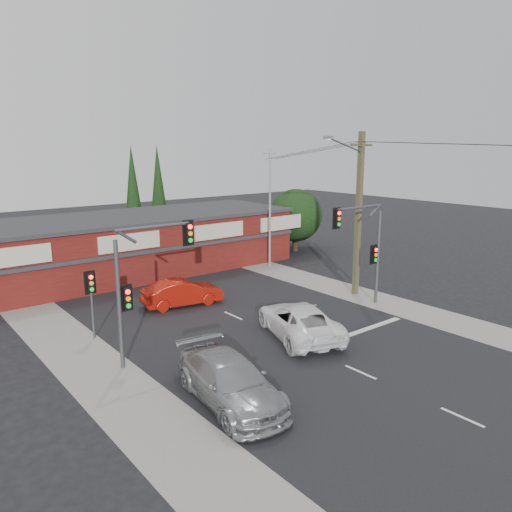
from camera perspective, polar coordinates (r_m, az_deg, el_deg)
ground at (r=24.48m, az=3.54°, el=-9.52°), size 120.00×120.00×0.00m
road_strip at (r=28.14m, az=-3.33°, el=-6.52°), size 14.00×70.00×0.01m
verge_left at (r=24.58m, az=-19.99°, el=-10.17°), size 3.00×70.00×0.02m
verge_right at (r=33.52m, az=8.63°, el=-3.50°), size 3.00×70.00×0.02m
stop_line at (r=25.88m, az=11.63°, el=-8.48°), size 6.50×0.35×0.01m
white_suv at (r=24.64m, az=4.93°, el=-7.35°), size 4.60×6.47×1.64m
silver_suv at (r=18.64m, az=-2.99°, el=-14.09°), size 3.10×6.00×1.67m
red_sedan at (r=29.54m, az=-8.42°, el=-4.15°), size 4.89×2.45×1.54m
lane_dashes at (r=27.68m, az=-2.62°, el=-6.82°), size 0.12×46.42×0.01m
shop_building at (r=37.33m, az=-15.33°, el=1.20°), size 27.30×8.40×4.22m
tree_cluster at (r=44.45m, az=4.35°, el=4.36°), size 5.90×5.10×5.50m
conifer_near at (r=45.05m, az=-13.89°, el=7.45°), size 1.80×1.80×9.25m
conifer_far at (r=48.37m, az=-11.11°, el=7.90°), size 1.80×1.80×9.25m
traffic_mast_left at (r=21.42m, az=-12.92°, el=-1.98°), size 3.77×0.27×5.97m
traffic_mast_right at (r=28.87m, az=12.47°, el=1.79°), size 3.96×0.27×5.97m
pedestal_signal at (r=25.11m, az=-18.34°, el=-3.78°), size 0.55×0.27×3.38m
utility_pole at (r=31.05m, az=11.51°, el=5.28°), size 4.38×0.59×10.00m
steel_pole at (r=37.92m, az=1.60°, el=5.74°), size 1.20×0.16×9.00m
power_lines at (r=27.73m, az=20.81°, el=11.45°), size 2.01×29.00×1.22m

